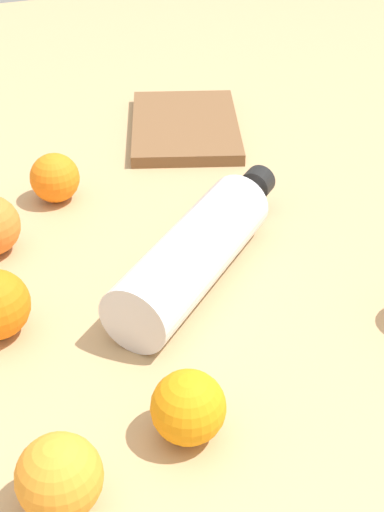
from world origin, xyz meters
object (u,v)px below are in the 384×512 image
object	(u,v)px
orange_5	(188,407)
cutting_board	(185,126)
orange_4	(59,477)
water_bottle	(202,245)
orange_3	(55,178)

from	to	relation	value
orange_5	cutting_board	world-z (taller)	orange_5
orange_4	cutting_board	distance (m)	0.70
water_bottle	orange_5	xyz separation A→B (m)	(0.22, -0.10, -0.01)
water_bottle	orange_5	world-z (taller)	water_bottle
orange_4	orange_3	bearing A→B (deg)	168.83
water_bottle	cutting_board	world-z (taller)	water_bottle
water_bottle	cutting_board	bearing A→B (deg)	30.55
water_bottle	orange_4	distance (m)	0.34
orange_3	cutting_board	distance (m)	0.28
water_bottle	cutting_board	size ratio (longest dim) A/B	1.14
orange_3	orange_4	distance (m)	0.49
orange_3	orange_5	bearing A→B (deg)	3.14
orange_5	orange_3	bearing A→B (deg)	-176.86
cutting_board	orange_3	bearing A→B (deg)	-41.25
orange_4	cutting_board	size ratio (longest dim) A/B	0.28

